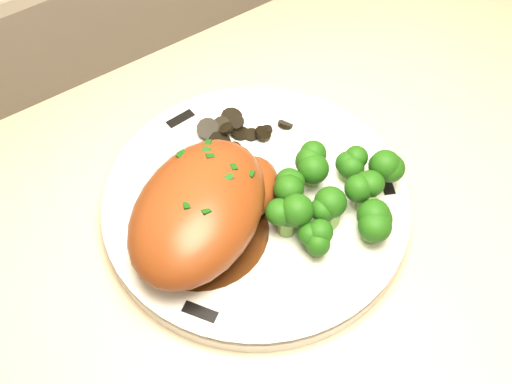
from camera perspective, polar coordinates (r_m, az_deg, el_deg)
plate at (r=0.62m, az=0.00°, el=-1.06°), size 0.34×0.34×0.02m
rim_accent_0 at (r=0.68m, az=-6.73°, el=6.46°), size 0.03×0.01×0.00m
rim_accent_1 at (r=0.56m, az=-4.99°, el=-10.59°), size 0.03×0.03×0.00m
rim_accent_2 at (r=0.64m, az=11.49°, el=0.86°), size 0.02×0.03×0.00m
gravy_pool at (r=0.60m, az=-4.96°, el=-3.35°), size 0.13×0.13×0.00m
chicken_breast at (r=0.57m, az=-4.66°, el=-1.43°), size 0.20×0.18×0.06m
mushroom_pile at (r=0.66m, az=-1.11°, el=4.85°), size 0.09×0.07×0.03m
broccoli_florets at (r=0.59m, az=7.02°, el=-0.33°), size 0.13×0.11×0.04m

